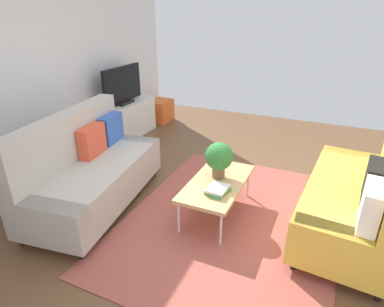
% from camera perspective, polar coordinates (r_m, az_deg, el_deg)
% --- Properties ---
extents(ground_plane, '(7.68, 7.68, 0.00)m').
position_cam_1_polar(ground_plane, '(3.80, 6.46, -10.34)').
color(ground_plane, brown).
extents(wall_far, '(6.40, 0.12, 2.90)m').
position_cam_1_polar(wall_far, '(4.81, -27.07, 13.40)').
color(wall_far, silver).
rests_on(wall_far, ground_plane).
extents(area_rug, '(2.90, 2.20, 0.01)m').
position_cam_1_polar(area_rug, '(3.68, 7.00, -11.55)').
color(area_rug, '#9E4C42').
rests_on(area_rug, ground_plane).
extents(couch_beige, '(2.00, 1.09, 1.10)m').
position_cam_1_polar(couch_beige, '(3.91, -17.61, -2.76)').
color(couch_beige, '#B2ADA3').
rests_on(couch_beige, ground_plane).
extents(couch_green, '(1.96, 1.00, 1.10)m').
position_cam_1_polar(couch_green, '(3.65, 27.71, -6.61)').
color(couch_green, gold).
rests_on(couch_green, ground_plane).
extents(coffee_table, '(1.10, 0.56, 0.42)m').
position_cam_1_polar(coffee_table, '(3.56, 4.49, -5.34)').
color(coffee_table, tan).
rests_on(coffee_table, ground_plane).
extents(tv_console, '(1.40, 0.44, 0.64)m').
position_cam_1_polar(tv_console, '(5.90, -11.87, 5.70)').
color(tv_console, silver).
rests_on(tv_console, ground_plane).
extents(tv, '(1.00, 0.20, 0.64)m').
position_cam_1_polar(tv, '(5.72, -12.26, 11.68)').
color(tv, black).
rests_on(tv, tv_console).
extents(storage_trunk, '(0.52, 0.40, 0.44)m').
position_cam_1_polar(storage_trunk, '(6.75, -5.68, 7.58)').
color(storage_trunk, orange).
rests_on(storage_trunk, ground_plane).
extents(potted_plant, '(0.31, 0.31, 0.41)m').
position_cam_1_polar(potted_plant, '(3.53, 4.82, -0.72)').
color(potted_plant, brown).
rests_on(potted_plant, coffee_table).
extents(table_book_0, '(0.28, 0.23, 0.04)m').
position_cam_1_polar(table_book_0, '(3.33, 4.64, -6.69)').
color(table_book_0, '#3F8C4C').
rests_on(table_book_0, coffee_table).
extents(table_book_1, '(0.25, 0.19, 0.03)m').
position_cam_1_polar(table_book_1, '(3.31, 4.65, -6.22)').
color(table_book_1, silver).
rests_on(table_book_1, table_book_0).
extents(vase_0, '(0.12, 0.12, 0.16)m').
position_cam_1_polar(vase_0, '(5.38, -16.27, 7.92)').
color(vase_0, '#B24C4C').
rests_on(vase_0, tv_console).
extents(bottle_0, '(0.06, 0.06, 0.16)m').
position_cam_1_polar(bottle_0, '(5.46, -14.30, 8.40)').
color(bottle_0, silver).
rests_on(bottle_0, tv_console).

